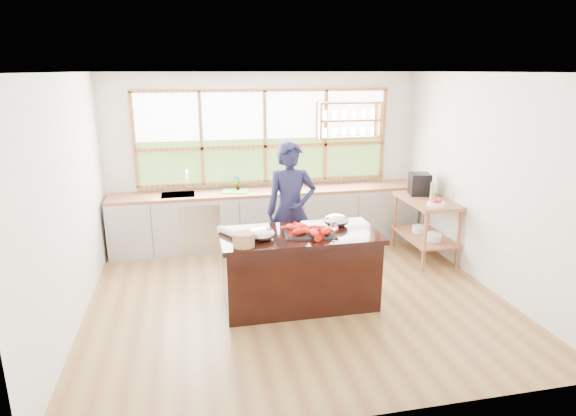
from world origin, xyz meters
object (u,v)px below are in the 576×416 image
object	(u,v)px
wicker_basket	(244,239)
island	(299,269)
espresso_machine	(419,184)
cook	(291,211)

from	to	relation	value
wicker_basket	island	bearing A→B (deg)	23.29
espresso_machine	wicker_basket	size ratio (longest dim) A/B	1.40
espresso_machine	wicker_basket	distance (m)	3.33
island	espresso_machine	bearing A→B (deg)	32.16
island	espresso_machine	xyz separation A→B (m)	(2.19, 1.38, 0.61)
cook	wicker_basket	distance (m)	1.36
cook	wicker_basket	size ratio (longest dim) A/B	7.83
island	espresso_machine	size ratio (longest dim) A/B	5.63
island	cook	world-z (taller)	cook
cook	espresso_machine	bearing A→B (deg)	17.58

